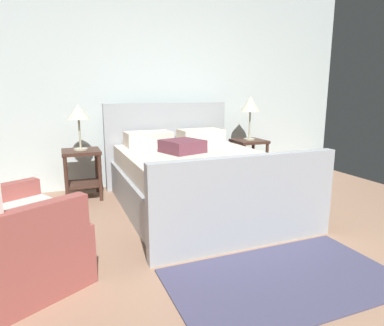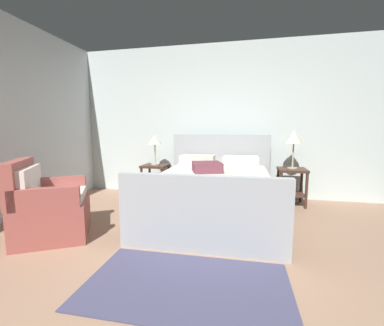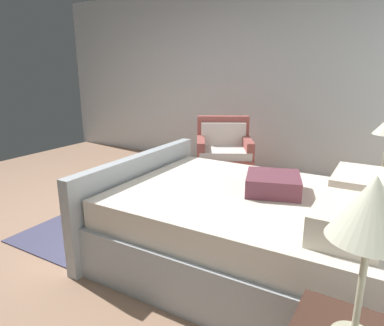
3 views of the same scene
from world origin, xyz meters
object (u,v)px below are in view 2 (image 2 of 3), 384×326
table_lamp_right (294,138)px  table_lamp_left (155,141)px  bed (214,192)px  nightstand_left (156,175)px  armchair (48,208)px  nightstand_right (292,180)px

table_lamp_right → table_lamp_left: 2.34m
bed → nightstand_left: bearing=145.8°
bed → table_lamp_left: bed is taller
armchair → nightstand_right: bearing=33.6°
nightstand_right → nightstand_left: size_ratio=1.00×
nightstand_left → armchair: bearing=-106.9°
armchair → table_lamp_right: bearing=33.6°
nightstand_right → nightstand_left: same height
nightstand_right → table_lamp_right: (0.00, 0.00, 0.70)m
bed → armchair: (-1.75, -1.11, 0.00)m
nightstand_left → table_lamp_left: size_ratio=1.11×
table_lamp_right → bed: bearing=-144.7°
bed → table_lamp_right: size_ratio=3.60×
bed → table_lamp_right: (1.17, 0.83, 0.75)m
bed → nightstand_left: 1.41m
armchair → table_lamp_left: bearing=73.1°
nightstand_right → table_lamp_right: table_lamp_right is taller
nightstand_left → table_lamp_left: table_lamp_left is taller
nightstand_left → table_lamp_left: bearing=126.9°
nightstand_left → nightstand_right: bearing=0.9°
bed → armchair: bearing=-147.5°
table_lamp_right → armchair: table_lamp_right is taller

